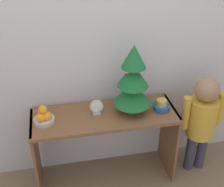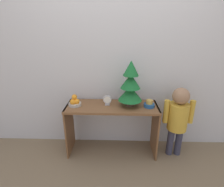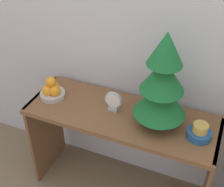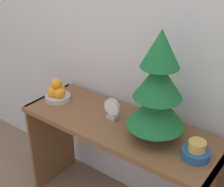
{
  "view_description": "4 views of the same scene",
  "coord_description": "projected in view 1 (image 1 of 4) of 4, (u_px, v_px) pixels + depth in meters",
  "views": [
    {
      "loc": [
        -0.34,
        -1.78,
        2.12
      ],
      "look_at": [
        0.06,
        0.23,
        0.86
      ],
      "focal_mm": 50.0,
      "sensor_mm": 36.0,
      "label": 1
    },
    {
      "loc": [
        0.07,
        -1.8,
        1.6
      ],
      "look_at": [
        0.0,
        0.17,
        0.86
      ],
      "focal_mm": 28.0,
      "sensor_mm": 36.0,
      "label": 2
    },
    {
      "loc": [
        0.5,
        -1.14,
        1.88
      ],
      "look_at": [
        -0.05,
        0.19,
        0.84
      ],
      "focal_mm": 50.0,
      "sensor_mm": 36.0,
      "label": 3
    },
    {
      "loc": [
        0.85,
        -0.98,
        1.63
      ],
      "look_at": [
        -0.05,
        0.22,
        0.85
      ],
      "focal_mm": 50.0,
      "sensor_mm": 36.0,
      "label": 4
    }
  ],
  "objects": [
    {
      "name": "back_wall",
      "position": [
        98.0,
        35.0,
        2.39
      ],
      "size": [
        7.0,
        0.05,
        2.5
      ],
      "primitive_type": "cube",
      "color": "silver",
      "rests_on": "ground_plane"
    },
    {
      "name": "mini_tree",
      "position": [
        133.0,
        81.0,
        2.37
      ],
      "size": [
        0.3,
        0.3,
        0.57
      ],
      "color": "#4C3828",
      "rests_on": "console_table"
    },
    {
      "name": "console_table",
      "position": [
        105.0,
        130.0,
        2.55
      ],
      "size": [
        1.16,
        0.42,
        0.69
      ],
      "color": "brown",
      "rests_on": "ground_plane"
    },
    {
      "name": "desk_clock",
      "position": [
        97.0,
        107.0,
        2.44
      ],
      "size": [
        0.11,
        0.04,
        0.13
      ],
      "color": "#B2B2B7",
      "rests_on": "console_table"
    },
    {
      "name": "fruit_bowl",
      "position": [
        44.0,
        117.0,
        2.36
      ],
      "size": [
        0.16,
        0.16,
        0.15
      ],
      "color": "#B7B2A8",
      "rests_on": "console_table"
    },
    {
      "name": "child_figure",
      "position": [
        202.0,
        116.0,
        2.63
      ],
      "size": [
        0.38,
        0.24,
        0.94
      ],
      "color": "#38384C",
      "rests_on": "ground_plane"
    },
    {
      "name": "singing_bowl",
      "position": [
        161.0,
        106.0,
        2.51
      ],
      "size": [
        0.13,
        0.13,
        0.09
      ],
      "color": "#235189",
      "rests_on": "console_table"
    }
  ]
}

